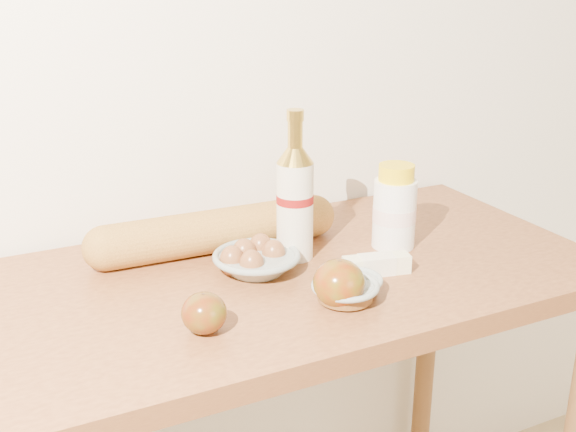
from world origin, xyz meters
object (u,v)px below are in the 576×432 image
(baguette, at_px, (215,231))
(cream_bottle, at_px, (395,209))
(table, at_px, (281,331))
(egg_bowl, at_px, (255,260))
(bourbon_bottle, at_px, (295,200))

(baguette, bearing_deg, cream_bottle, -19.79)
(table, bearing_deg, baguette, 115.86)
(egg_bowl, distance_m, baguette, 0.13)
(bourbon_bottle, xyz_separation_m, egg_bowl, (-0.10, -0.03, -0.09))
(cream_bottle, height_order, baguette, cream_bottle)
(egg_bowl, bearing_deg, table, -31.24)
(table, xyz_separation_m, cream_bottle, (0.26, 0.01, 0.20))
(table, relative_size, bourbon_bottle, 4.17)
(bourbon_bottle, height_order, baguette, bourbon_bottle)
(cream_bottle, bearing_deg, baguette, 171.64)
(table, distance_m, cream_bottle, 0.33)
(bourbon_bottle, bearing_deg, table, -124.93)
(table, xyz_separation_m, egg_bowl, (-0.04, 0.02, 0.15))
(bourbon_bottle, bearing_deg, baguette, 154.92)
(table, xyz_separation_m, bourbon_bottle, (0.05, 0.05, 0.24))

